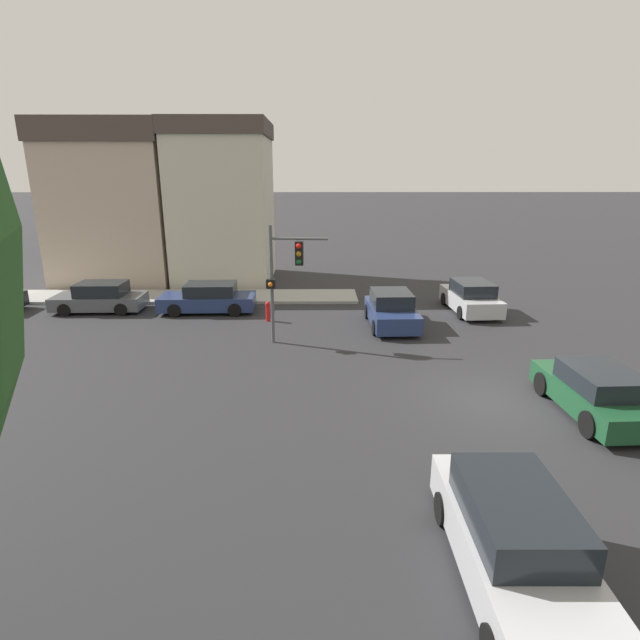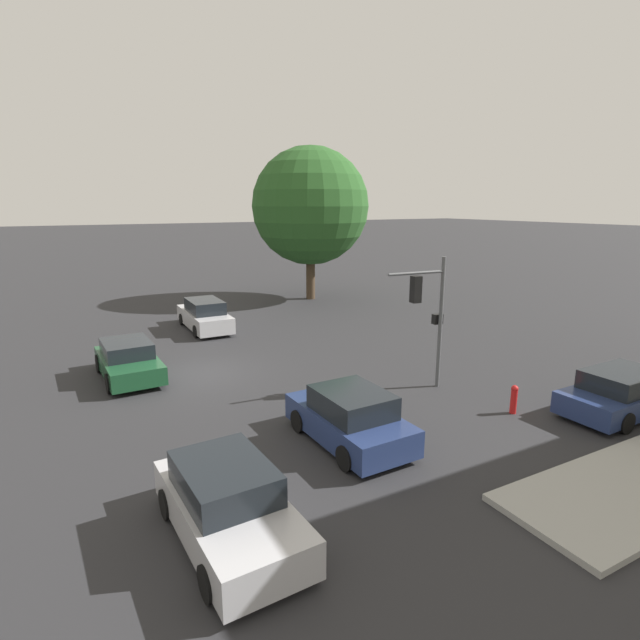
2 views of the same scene
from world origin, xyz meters
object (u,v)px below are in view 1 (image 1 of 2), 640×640
object	(u,v)px
traffic_signal	(285,268)
parked_car_0	(208,298)
crossing_car_0	(516,543)
parked_car_1	(100,298)
crossing_car_2	(391,310)
crossing_car_1	(471,298)
fire_hydrant	(268,311)
crossing_car_3	(597,392)

from	to	relation	value
traffic_signal	parked_car_0	world-z (taller)	traffic_signal
crossing_car_0	parked_car_1	distance (m)	21.81
parked_car_1	crossing_car_2	bearing A→B (deg)	168.29
traffic_signal	crossing_car_1	xyz separation A→B (m)	(4.52, -8.69, -2.32)
crossing_car_2	fire_hydrant	size ratio (longest dim) A/B	4.40
crossing_car_0	crossing_car_2	bearing A→B (deg)	-179.74
crossing_car_2	crossing_car_3	bearing A→B (deg)	26.64
traffic_signal	crossing_car_0	xyz separation A→B (m)	(-12.07, -4.44, -2.29)
traffic_signal	crossing_car_3	bearing A→B (deg)	60.32
traffic_signal	parked_car_1	distance (m)	10.78
crossing_car_0	crossing_car_1	distance (m)	17.13
crossing_car_1	crossing_car_3	bearing A→B (deg)	179.07
fire_hydrant	crossing_car_0	bearing A→B (deg)	-160.13
traffic_signal	crossing_car_1	bearing A→B (deg)	122.10
parked_car_1	fire_hydrant	bearing A→B (deg)	166.74
crossing_car_3	parked_car_1	bearing A→B (deg)	56.98
crossing_car_0	fire_hydrant	xyz separation A→B (m)	(15.12, 5.46, -0.25)
traffic_signal	crossing_car_3	world-z (taller)	traffic_signal
parked_car_0	fire_hydrant	size ratio (longest dim) A/B	4.99
crossing_car_1	crossing_car_2	distance (m)	4.76
crossing_car_0	parked_car_0	xyz separation A→B (m)	(16.72, 8.48, -0.07)
parked_car_1	parked_car_0	bearing A→B (deg)	176.81
fire_hydrant	parked_car_0	bearing A→B (deg)	62.11
crossing_car_2	crossing_car_0	bearing A→B (deg)	-1.87
traffic_signal	parked_car_0	size ratio (longest dim) A/B	1.01
traffic_signal	crossing_car_0	distance (m)	13.07
crossing_car_0	crossing_car_2	size ratio (longest dim) A/B	1.18
crossing_car_2	parked_car_1	size ratio (longest dim) A/B	0.94
traffic_signal	parked_car_0	bearing A→B (deg)	-134.35
traffic_signal	parked_car_0	distance (m)	6.59
traffic_signal	crossing_car_2	distance (m)	5.54
crossing_car_1	parked_car_1	size ratio (longest dim) A/B	0.99
crossing_car_2	traffic_signal	bearing A→B (deg)	-65.05
fire_hydrant	crossing_car_3	bearing A→B (deg)	-132.48
crossing_car_2	parked_car_0	size ratio (longest dim) A/B	0.88
crossing_car_1	parked_car_0	distance (m)	12.73
crossing_car_1	fire_hydrant	distance (m)	9.82
traffic_signal	crossing_car_2	bearing A→B (deg)	121.21
crossing_car_3	crossing_car_2	bearing A→B (deg)	26.13
fire_hydrant	parked_car_1	bearing A→B (deg)	77.92
crossing_car_1	parked_car_0	bearing A→B (deg)	86.72
crossing_car_3	crossing_car_1	bearing A→B (deg)	-0.36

